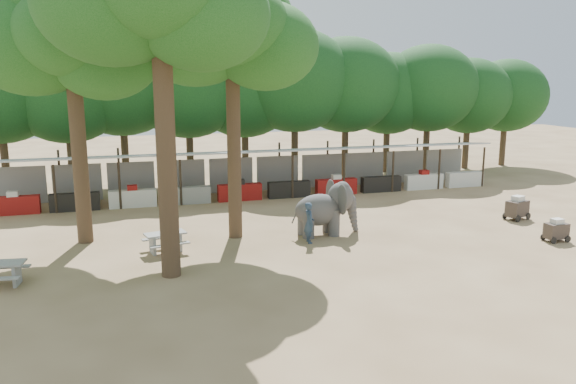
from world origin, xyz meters
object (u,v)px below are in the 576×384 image
object	(u,v)px
yard_tree_left	(67,34)
yard_tree_back	(227,26)
handler	(309,223)
picnic_table_far	(166,239)
cart_back	(517,208)
elephant	(326,208)
cart_front	(556,230)

from	to	relation	value
yard_tree_left	yard_tree_back	xyz separation A→B (m)	(6.00, -1.00, 0.34)
yard_tree_left	yard_tree_back	bearing A→B (deg)	-9.46
handler	picnic_table_far	distance (m)	5.69
picnic_table_far	cart_back	xyz separation A→B (m)	(16.26, 0.43, 0.06)
elephant	handler	xyz separation A→B (m)	(-1.09, -0.97, -0.29)
yard_tree_back	elephant	bearing A→B (deg)	-12.85
picnic_table_far	cart_back	world-z (taller)	cart_back
cart_front	elephant	bearing A→B (deg)	155.37
cart_front	cart_back	world-z (taller)	cart_back
yard_tree_back	cart_front	size ratio (longest dim) A/B	11.47
cart_front	cart_back	xyz separation A→B (m)	(0.88, 3.50, 0.09)
cart_front	cart_back	size ratio (longest dim) A/B	0.74
yard_tree_back	cart_front	xyz separation A→B (m)	(12.55, -4.55, -8.07)
yard_tree_back	cart_back	bearing A→B (deg)	-4.46
picnic_table_far	yard_tree_back	bearing A→B (deg)	14.71
yard_tree_back	cart_front	distance (m)	15.60
elephant	cart_front	bearing A→B (deg)	-25.10
elephant	cart_back	size ratio (longest dim) A/B	2.19
cart_front	handler	bearing A→B (deg)	162.88
yard_tree_left	cart_front	distance (m)	20.84
yard_tree_back	cart_front	world-z (taller)	yard_tree_back
cart_front	yard_tree_left	bearing A→B (deg)	161.67
elephant	cart_front	xyz separation A→B (m)	(8.63, -3.65, -0.66)
yard_tree_left	picnic_table_far	distance (m)	8.69
handler	yard_tree_back	bearing A→B (deg)	59.82
yard_tree_back	handler	distance (m)	8.42
picnic_table_far	cart_front	world-z (taller)	cart_front
handler	cart_front	size ratio (longest dim) A/B	1.68
cart_back	yard_tree_left	bearing A→B (deg)	154.31
yard_tree_left	elephant	xyz separation A→B (m)	(9.92, -1.89, -7.08)
handler	cart_back	world-z (taller)	handler
yard_tree_left	cart_front	size ratio (longest dim) A/B	11.12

